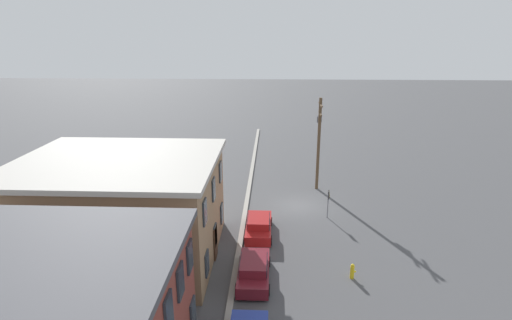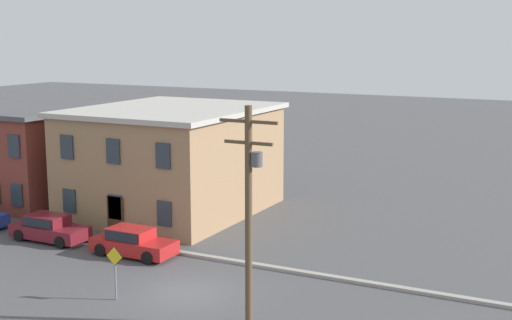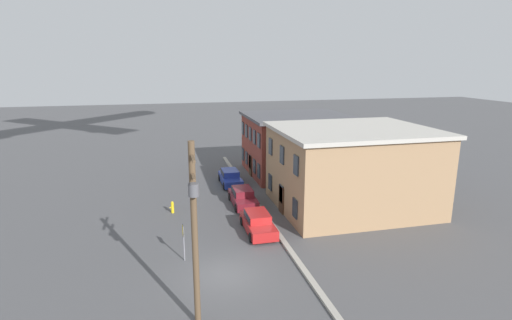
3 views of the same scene
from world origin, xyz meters
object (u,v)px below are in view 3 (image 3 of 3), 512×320
(car_blue, at_px, (230,177))
(car_maroon, at_px, (243,196))
(utility_pole, at_px, (194,227))
(fire_hydrant, at_px, (172,207))
(car_red, at_px, (258,222))
(caution_sign, at_px, (183,237))

(car_blue, distance_m, car_maroon, 6.06)
(utility_pole, bearing_deg, car_blue, 166.11)
(car_blue, relative_size, fire_hydrant, 4.58)
(car_maroon, height_order, car_red, same)
(car_maroon, relative_size, fire_hydrant, 4.58)
(car_maroon, bearing_deg, car_blue, -179.98)
(car_blue, xyz_separation_m, caution_sign, (14.80, -5.45, 0.82))
(car_blue, distance_m, fire_hydrant, 8.78)
(car_red, xyz_separation_m, caution_sign, (3.08, -5.36, 0.82))
(caution_sign, bearing_deg, car_blue, 159.80)
(caution_sign, distance_m, fire_hydrant, 8.34)
(car_blue, distance_m, utility_pole, 22.12)
(car_red, height_order, fire_hydrant, car_red)
(car_blue, relative_size, caution_sign, 1.86)
(car_blue, xyz_separation_m, car_maroon, (6.06, 0.00, 0.00))
(car_blue, height_order, fire_hydrant, car_blue)
(utility_pole, bearing_deg, car_red, 151.30)
(car_maroon, relative_size, car_red, 1.00)
(car_blue, height_order, car_maroon, same)
(utility_pole, bearing_deg, car_maroon, 160.85)
(car_red, relative_size, fire_hydrant, 4.58)
(car_blue, bearing_deg, utility_pole, -13.89)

